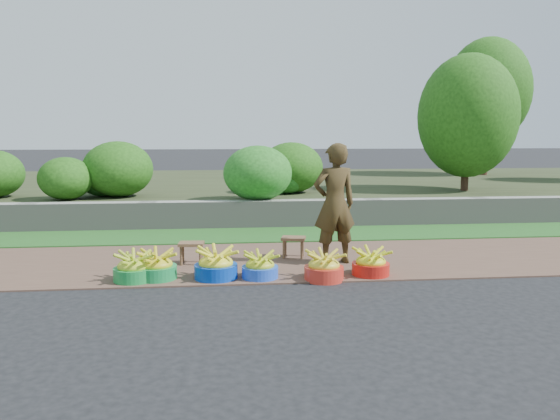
{
  "coord_description": "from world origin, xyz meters",
  "views": [
    {
      "loc": [
        -0.74,
        -6.52,
        1.85
      ],
      "look_at": [
        0.06,
        1.3,
        0.75
      ],
      "focal_mm": 35.0,
      "sensor_mm": 36.0,
      "label": 1
    }
  ],
  "objects": [
    {
      "name": "basin_d",
      "position": [
        -0.31,
        0.28,
        0.16
      ],
      "size": [
        0.47,
        0.47,
        0.35
      ],
      "color": "blue",
      "rests_on": "ground"
    },
    {
      "name": "earth_bank",
      "position": [
        0.0,
        9.0,
        0.25
      ],
      "size": [
        80.0,
        10.0,
        0.5
      ],
      "primitive_type": "cube",
      "color": "#2F381E",
      "rests_on": "ground"
    },
    {
      "name": "stool_left",
      "position": [
        -1.22,
        1.14,
        0.27
      ],
      "size": [
        0.37,
        0.29,
        0.31
      ],
      "rotation": [
        0.0,
        0.0,
        -0.06
      ],
      "color": "brown",
      "rests_on": "dirt_shoulder"
    },
    {
      "name": "vendor_woman",
      "position": [
        0.8,
        0.98,
        0.87
      ],
      "size": [
        0.68,
        0.51,
        1.71
      ],
      "primitive_type": "imported",
      "rotation": [
        0.0,
        0.0,
        3.31
      ],
      "color": "black",
      "rests_on": "dirt_shoulder"
    },
    {
      "name": "basin_a",
      "position": [
        -1.89,
        0.31,
        0.17
      ],
      "size": [
        0.51,
        0.51,
        0.38
      ],
      "color": "#1A8B3B",
      "rests_on": "ground"
    },
    {
      "name": "retaining_wall",
      "position": [
        0.0,
        4.1,
        0.28
      ],
      "size": [
        80.0,
        0.35,
        0.55
      ],
      "primitive_type": "cube",
      "color": "gray",
      "rests_on": "ground"
    },
    {
      "name": "basin_c",
      "position": [
        -0.87,
        0.32,
        0.18
      ],
      "size": [
        0.55,
        0.55,
        0.41
      ],
      "color": "#0939AF",
      "rests_on": "ground"
    },
    {
      "name": "dirt_shoulder",
      "position": [
        0.0,
        1.25,
        0.01
      ],
      "size": [
        80.0,
        2.5,
        0.02
      ],
      "primitive_type": "cube",
      "color": "brown",
      "rests_on": "ground"
    },
    {
      "name": "basin_f",
      "position": [
        1.15,
        0.28,
        0.16
      ],
      "size": [
        0.49,
        0.49,
        0.37
      ],
      "color": "red",
      "rests_on": "ground"
    },
    {
      "name": "basin_e",
      "position": [
        0.5,
        0.14,
        0.17
      ],
      "size": [
        0.5,
        0.5,
        0.37
      ],
      "color": "red",
      "rests_on": "ground"
    },
    {
      "name": "basin_b",
      "position": [
        -1.62,
        0.37,
        0.17
      ],
      "size": [
        0.52,
        0.52,
        0.38
      ],
      "color": "#188540",
      "rests_on": "ground"
    },
    {
      "name": "grass_verge",
      "position": [
        0.0,
        3.25,
        0.02
      ],
      "size": [
        80.0,
        1.5,
        0.04
      ],
      "primitive_type": "cube",
      "color": "#235C20",
      "rests_on": "ground"
    },
    {
      "name": "ground_plane",
      "position": [
        0.0,
        0.0,
        0.0
      ],
      "size": [
        120.0,
        120.0,
        0.0
      ],
      "primitive_type": "plane",
      "color": "black",
      "rests_on": "ground"
    },
    {
      "name": "stool_right",
      "position": [
        0.27,
        1.4,
        0.26
      ],
      "size": [
        0.4,
        0.34,
        0.31
      ],
      "rotation": [
        0.0,
        0.0,
        -0.24
      ],
      "color": "brown",
      "rests_on": "dirt_shoulder"
    }
  ]
}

